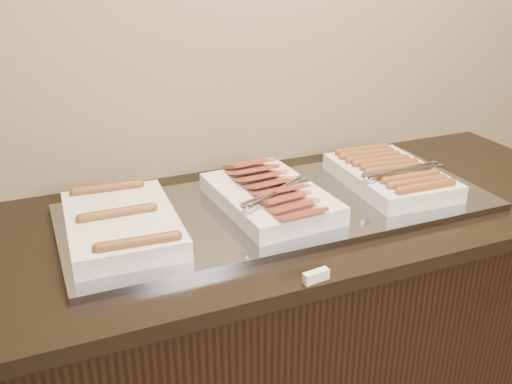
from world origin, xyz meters
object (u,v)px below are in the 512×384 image
Objects in this scene: warming_tray at (281,207)px; dish_left at (122,223)px; counter at (271,341)px; dish_center at (270,196)px; dish_right at (391,175)px.

dish_left is at bearing 180.00° from warming_tray.
dish_center is (-0.01, -0.00, 0.50)m from counter.
warming_tray is 0.44m from dish_left.
warming_tray is at bearing 2.25° from dish_center.
warming_tray is 0.05m from dish_center.
dish_center is at bearing 1.75° from dish_left.
dish_center is 0.40m from dish_right.
dish_right reaches higher than warming_tray.
counter is 5.18× the size of dish_right.
counter is at bearing 18.76° from dish_center.
dish_right reaches higher than dish_left.
counter is at bearing 180.00° from warming_tray.
dish_left is at bearing 180.00° from counter.
warming_tray is at bearing -177.81° from dish_right.
dish_left is (-0.42, 0.00, 0.49)m from counter.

